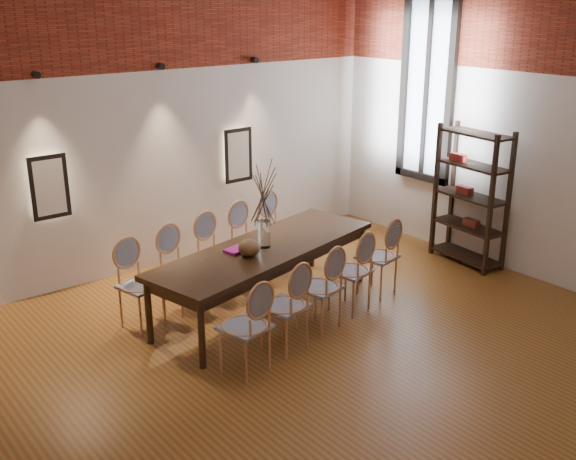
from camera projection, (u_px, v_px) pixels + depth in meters
floor at (336, 375)px, 6.30m from camera, size 7.00×7.00×0.02m
wall_back at (144, 112)px, 8.26m from camera, size 7.00×0.10×4.00m
wall_right at (567, 120)px, 7.74m from camera, size 0.10×7.00×4.00m
brick_band_back at (139, 5)px, 7.80m from camera, size 7.00×0.02×1.50m
niche_left at (49, 187)px, 7.65m from camera, size 0.36×0.06×0.66m
niche_right at (237, 155)px, 9.19m from camera, size 0.36×0.06×0.66m
spot_fixture_left at (36, 75)px, 7.22m from camera, size 0.08×0.10×0.08m
spot_fixture_mid at (161, 66)px, 8.10m from camera, size 0.08×0.10×0.08m
spot_fixture_right at (255, 60)px, 8.93m from camera, size 0.08×0.10×0.08m
window_glass at (428, 90)px, 9.12m from camera, size 0.02×0.78×2.38m
window_frame at (427, 90)px, 9.10m from camera, size 0.08×0.90×2.50m
window_mullion at (427, 90)px, 9.10m from camera, size 0.06×0.06×2.40m
dining_table at (266, 278)px, 7.50m from camera, size 2.99×1.50×0.75m
chair_near_a at (245, 327)px, 6.19m from camera, size 0.52×0.52×0.94m
chair_near_b at (284, 306)px, 6.61m from camera, size 0.52×0.52×0.94m
chair_near_c at (319, 287)px, 7.03m from camera, size 0.52×0.52×0.94m
chair_near_d at (350, 271)px, 7.45m from camera, size 0.52×0.52×0.94m
chair_near_e at (377, 256)px, 7.87m from camera, size 0.52×0.52×0.94m
chair_far_a at (141, 285)px, 7.08m from camera, size 0.52×0.52×0.94m
chair_far_b at (182, 269)px, 7.50m from camera, size 0.52×0.52×0.94m
chair_far_c at (218, 255)px, 7.92m from camera, size 0.52×0.52×0.94m
chair_far_d at (251, 242)px, 8.33m from camera, size 0.52×0.52×0.94m
chair_far_e at (280, 230)px, 8.75m from camera, size 0.52×0.52×0.94m
vase at (264, 234)px, 7.32m from camera, size 0.14×0.14×0.30m
dried_branches at (263, 194)px, 7.17m from camera, size 0.50×0.50×0.70m
bowl at (249, 248)px, 7.09m from camera, size 0.24×0.24×0.18m
book at (237, 250)px, 7.25m from camera, size 0.29×0.23×0.03m
shelving_rack at (471, 196)px, 8.70m from camera, size 0.48×1.03×1.80m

